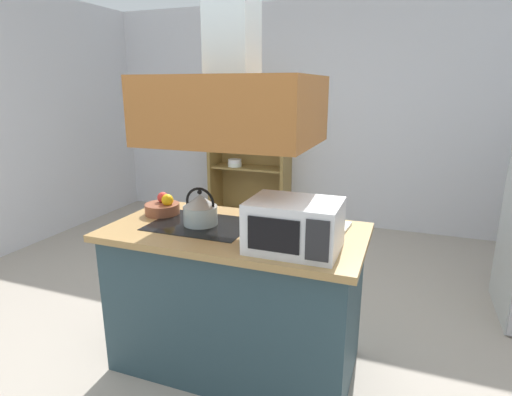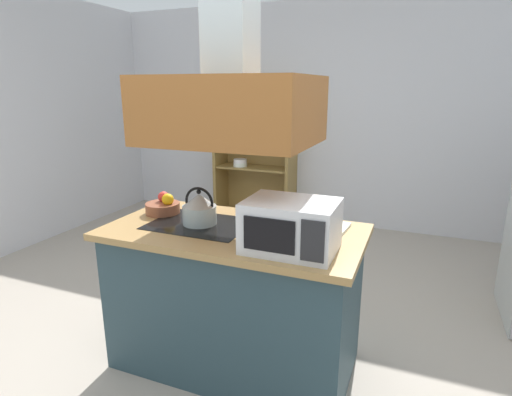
% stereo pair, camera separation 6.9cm
% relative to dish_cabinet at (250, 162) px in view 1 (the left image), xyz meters
% --- Properties ---
extents(ground_plane, '(7.80, 7.80, 0.00)m').
position_rel_dish_cabinet_xyz_m(ground_plane, '(1.00, -2.78, -0.76)').
color(ground_plane, '#A3988A').
extents(wall_back, '(6.00, 0.12, 2.70)m').
position_rel_dish_cabinet_xyz_m(wall_back, '(1.00, 0.22, 0.59)').
color(wall_back, silver).
rests_on(wall_back, ground).
extents(kitchen_island, '(1.51, 0.80, 0.90)m').
position_rel_dish_cabinet_xyz_m(kitchen_island, '(1.01, -2.84, -0.31)').
color(kitchen_island, '#2C434C').
rests_on(kitchen_island, ground).
extents(range_hood, '(0.90, 0.70, 1.29)m').
position_rel_dish_cabinet_xyz_m(range_hood, '(1.01, -2.84, 0.95)').
color(range_hood, '#A15F2A').
extents(dish_cabinet, '(1.03, 0.40, 1.73)m').
position_rel_dish_cabinet_xyz_m(dish_cabinet, '(0.00, 0.00, 0.00)').
color(dish_cabinet, olive).
rests_on(dish_cabinet, ground).
extents(kettle, '(0.21, 0.21, 0.23)m').
position_rel_dish_cabinet_xyz_m(kettle, '(0.78, -2.84, 0.23)').
color(kettle, '#B1C3C3').
rests_on(kettle, kitchen_island).
extents(cutting_board, '(0.36, 0.27, 0.02)m').
position_rel_dish_cabinet_xyz_m(cutting_board, '(1.46, -2.62, 0.15)').
color(cutting_board, white).
rests_on(cutting_board, kitchen_island).
extents(microwave, '(0.46, 0.35, 0.26)m').
position_rel_dish_cabinet_xyz_m(microwave, '(1.42, -3.02, 0.27)').
color(microwave, silver).
rests_on(microwave, kitchen_island).
extents(fruit_bowl, '(0.22, 0.22, 0.14)m').
position_rel_dish_cabinet_xyz_m(fruit_bowl, '(0.45, -2.73, 0.18)').
color(fruit_bowl, brown).
rests_on(fruit_bowl, kitchen_island).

